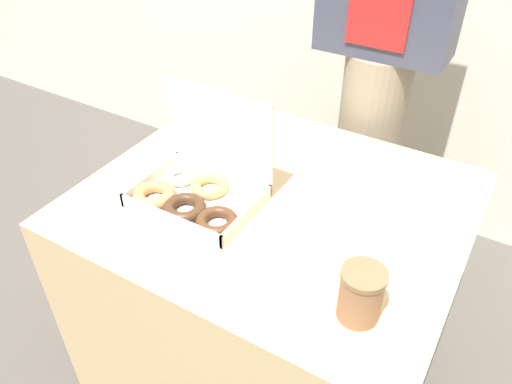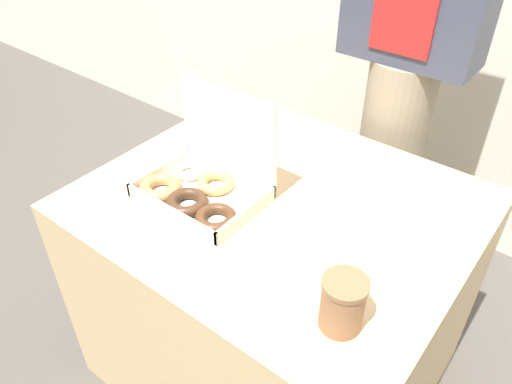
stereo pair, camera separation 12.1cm
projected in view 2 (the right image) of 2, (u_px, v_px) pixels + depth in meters
ground_plane at (273, 361)px, 1.78m from camera, size 14.00×14.00×0.00m
table at (275, 291)px, 1.55m from camera, size 0.99×0.85×0.73m
donut_box at (200, 184)px, 1.31m from camera, size 0.35×0.25×0.28m
coffee_cup at (343, 304)px, 0.97m from camera, size 0.09×0.09×0.12m
person_customer at (408, 58)px, 1.55m from camera, size 0.41×0.23×1.75m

